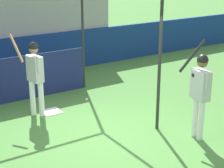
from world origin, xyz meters
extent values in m
plane|color=#477F38|center=(0.00, 0.00, 0.00)|extent=(60.00, 60.00, 0.00)
cube|color=navy|center=(0.00, 5.14, 0.64)|extent=(24.00, 0.12, 1.29)
cube|color=#9E9E99|center=(0.00, 6.40, 1.27)|extent=(6.50, 2.40, 2.54)
cube|color=#1E6B3D|center=(-0.27, 5.60, 1.34)|extent=(0.45, 0.40, 0.10)
cube|color=#1E6B3D|center=(-0.27, 5.78, 1.57)|extent=(0.45, 0.06, 0.40)
cube|color=#1E6B3D|center=(0.27, 5.60, 1.34)|extent=(0.45, 0.40, 0.10)
cube|color=#1E6B3D|center=(0.27, 5.78, 1.57)|extent=(0.45, 0.06, 0.40)
cube|color=#1E6B3D|center=(0.83, 5.60, 1.34)|extent=(0.45, 0.40, 0.10)
cube|color=#1E6B3D|center=(0.83, 5.78, 1.57)|extent=(0.45, 0.06, 0.40)
cube|color=#1E6B3D|center=(1.38, 5.60, 1.34)|extent=(0.45, 0.40, 0.10)
cube|color=#1E6B3D|center=(1.38, 5.78, 1.57)|extent=(0.45, 0.06, 0.40)
cube|color=#1E6B3D|center=(1.93, 5.60, 1.34)|extent=(0.45, 0.40, 0.10)
cube|color=#1E6B3D|center=(1.93, 5.78, 1.57)|extent=(0.45, 0.06, 0.40)
cube|color=#1E6B3D|center=(2.48, 5.60, 1.34)|extent=(0.45, 0.40, 0.10)
cube|color=#1E6B3D|center=(2.48, 5.78, 1.57)|extent=(0.45, 0.06, 0.40)
cube|color=#1E6B3D|center=(0.27, 6.40, 1.74)|extent=(0.45, 0.40, 0.10)
cube|color=#1E6B3D|center=(0.27, 6.58, 1.97)|extent=(0.45, 0.06, 0.40)
cube|color=#1E6B3D|center=(0.83, 6.40, 1.74)|extent=(0.45, 0.40, 0.10)
cube|color=#1E6B3D|center=(0.83, 6.58, 1.97)|extent=(0.45, 0.06, 0.40)
cube|color=#1E6B3D|center=(1.38, 6.40, 1.74)|extent=(0.45, 0.40, 0.10)
cube|color=#1E6B3D|center=(1.38, 6.58, 1.97)|extent=(0.45, 0.06, 0.40)
cube|color=#1E6B3D|center=(1.93, 6.40, 1.74)|extent=(0.45, 0.40, 0.10)
cube|color=#1E6B3D|center=(1.93, 6.58, 1.97)|extent=(0.45, 0.06, 0.40)
cube|color=#1E6B3D|center=(2.48, 6.40, 1.74)|extent=(0.45, 0.40, 0.10)
cube|color=#1E6B3D|center=(2.48, 6.58, 1.97)|extent=(0.45, 0.06, 0.40)
cube|color=#1E6B3D|center=(0.27, 7.20, 2.14)|extent=(0.45, 0.40, 0.10)
cube|color=#1E6B3D|center=(0.83, 7.20, 2.14)|extent=(0.45, 0.40, 0.10)
cube|color=#1E6B3D|center=(1.38, 7.20, 2.14)|extent=(0.45, 0.40, 0.10)
cube|color=#1E6B3D|center=(1.93, 7.20, 2.14)|extent=(0.45, 0.40, 0.10)
cylinder|color=#282828|center=(1.11, -0.19, 1.59)|extent=(0.07, 0.07, 3.18)
cylinder|color=#282828|center=(1.11, 3.17, 1.59)|extent=(0.07, 0.07, 3.18)
cube|color=navy|center=(-0.76, 3.15, 0.60)|extent=(3.69, 0.03, 1.20)
cube|color=white|center=(-0.47, 1.97, 0.01)|extent=(0.44, 0.44, 0.02)
cylinder|color=white|center=(-0.75, 1.88, 0.43)|extent=(0.15, 0.15, 0.86)
cylinder|color=white|center=(-0.90, 2.05, 0.43)|extent=(0.15, 0.15, 0.86)
cube|color=#B7B7B7|center=(-0.82, 1.97, 1.17)|extent=(0.29, 0.45, 0.61)
sphere|color=#A37556|center=(-0.82, 1.97, 1.64)|extent=(0.22, 0.22, 0.22)
sphere|color=black|center=(-0.82, 1.97, 1.69)|extent=(0.23, 0.23, 0.23)
cylinder|color=#B7B7B7|center=(-0.82, 1.74, 1.30)|extent=(0.08, 0.08, 0.34)
cylinder|color=#B7B7B7|center=(-0.90, 2.18, 1.30)|extent=(0.08, 0.08, 0.34)
cylinder|color=#AD7F4C|center=(-1.16, 2.16, 1.67)|extent=(0.06, 0.75, 0.55)
sphere|color=#AD7F4C|center=(-0.81, 2.16, 1.42)|extent=(0.08, 0.08, 0.08)
cylinder|color=white|center=(1.53, -1.08, 0.43)|extent=(0.15, 0.15, 0.87)
cylinder|color=white|center=(1.55, -0.90, 0.43)|extent=(0.15, 0.15, 0.87)
cube|color=#B7B7B7|center=(1.54, -0.99, 1.18)|extent=(0.27, 0.44, 0.61)
sphere|color=brown|center=(1.54, -0.99, 1.65)|extent=(0.22, 0.22, 0.22)
sphere|color=black|center=(1.54, -0.99, 1.70)|extent=(0.23, 0.23, 0.23)
cylinder|color=#B7B7B7|center=(1.47, -1.20, 1.31)|extent=(0.08, 0.08, 0.34)
cylinder|color=#B7B7B7|center=(1.53, -0.77, 1.31)|extent=(0.08, 0.08, 0.34)
cylinder|color=black|center=(1.59, -0.65, 1.70)|extent=(0.47, 0.33, 0.71)
sphere|color=black|center=(1.46, -0.85, 1.36)|extent=(0.08, 0.08, 0.08)
sphere|color=white|center=(0.63, 2.15, 0.04)|extent=(0.07, 0.07, 0.07)
camera|label=1|loc=(-3.85, -6.02, 3.61)|focal=60.00mm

